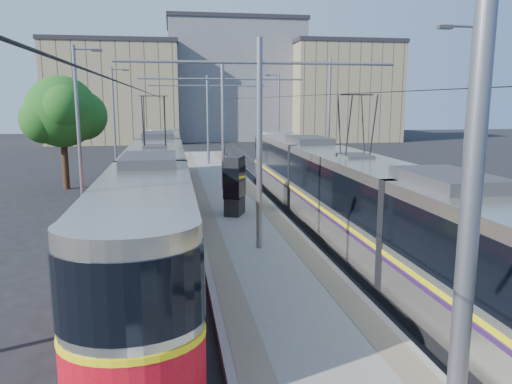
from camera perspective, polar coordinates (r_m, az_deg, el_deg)
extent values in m
plane|color=black|center=(10.26, 8.57, -20.69)|extent=(160.00, 160.00, 0.00)
cube|color=gray|center=(26.00, -3.03, -1.06)|extent=(4.00, 50.00, 0.30)
cube|color=gray|center=(25.86, -6.23, -0.82)|extent=(0.70, 50.00, 0.01)
cube|color=gray|center=(26.17, 0.12, -0.62)|extent=(0.70, 50.00, 0.01)
cube|color=gray|center=(25.92, -12.56, -1.64)|extent=(0.07, 70.00, 0.03)
cube|color=gray|center=(25.88, -9.38, -1.55)|extent=(0.07, 70.00, 0.03)
cube|color=gray|center=(26.50, 3.18, -1.14)|extent=(0.07, 70.00, 0.03)
cube|color=gray|center=(26.85, 6.17, -1.04)|extent=(0.07, 70.00, 0.03)
cube|color=black|center=(22.65, -11.18, -2.82)|extent=(2.30, 29.66, 0.40)
cube|color=#B1ACA2|center=(22.34, -11.32, 1.31)|extent=(2.40, 28.06, 2.90)
cube|color=black|center=(22.27, -11.37, 2.58)|extent=(2.43, 28.06, 1.30)
cube|color=yellow|center=(22.41, -11.29, 0.30)|extent=(2.43, 28.06, 0.12)
cube|color=red|center=(22.50, -11.24, -0.96)|extent=(2.42, 28.06, 1.10)
cube|color=#2D2D30|center=(22.15, -11.47, 5.40)|extent=(1.68, 3.00, 0.30)
cube|color=black|center=(18.86, 10.91, -5.47)|extent=(2.30, 30.59, 0.40)
cube|color=beige|center=(18.49, 11.08, -0.54)|extent=(2.40, 28.99, 2.90)
cube|color=black|center=(18.40, 11.14, 0.99)|extent=(2.43, 28.99, 1.30)
cube|color=yellow|center=(18.57, 11.04, -1.75)|extent=(2.43, 28.99, 0.12)
cube|color=#2E1345|center=(18.60, 11.02, -2.20)|extent=(2.43, 28.99, 0.10)
cube|color=#2D2D30|center=(18.26, 11.26, 4.40)|extent=(1.68, 3.00, 0.30)
cylinder|color=slate|center=(5.39, 22.97, -6.33)|extent=(0.20, 0.20, 7.00)
cylinder|color=slate|center=(16.65, 0.38, 5.25)|extent=(0.20, 0.20, 7.00)
cylinder|color=slate|center=(16.63, 0.39, 14.56)|extent=(9.20, 0.10, 0.10)
cylinder|color=slate|center=(28.52, -3.79, 7.33)|extent=(0.20, 0.20, 7.00)
cylinder|color=slate|center=(28.51, -3.86, 12.76)|extent=(9.20, 0.10, 0.10)
cylinder|color=slate|center=(40.46, -5.52, 8.18)|extent=(0.20, 0.20, 7.00)
cylinder|color=slate|center=(40.46, -5.58, 12.00)|extent=(9.20, 0.10, 0.10)
cylinder|color=black|center=(25.35, -11.41, 10.75)|extent=(0.02, 70.00, 0.02)
cylinder|color=black|center=(26.15, 4.86, 10.89)|extent=(0.02, 70.00, 0.02)
cylinder|color=slate|center=(26.77, -19.65, 7.00)|extent=(0.18, 0.18, 8.00)
cube|color=#2D2D30|center=(26.69, -17.75, 15.17)|extent=(0.50, 0.22, 0.12)
cylinder|color=slate|center=(42.61, -15.93, 8.21)|extent=(0.18, 0.18, 8.00)
cube|color=#2D2D30|center=(42.56, -14.68, 13.32)|extent=(0.50, 0.22, 0.12)
cylinder|color=slate|center=(19.38, 22.92, 5.75)|extent=(0.18, 0.18, 8.00)
cube|color=#2D2D30|center=(18.94, 20.80, 17.20)|extent=(0.50, 0.22, 0.12)
cylinder|color=slate|center=(33.98, 8.32, 8.06)|extent=(0.18, 0.18, 8.00)
cube|color=#2D2D30|center=(33.72, 6.65, 14.46)|extent=(0.50, 0.22, 0.12)
cylinder|color=slate|center=(49.45, 2.61, 8.83)|extent=(0.18, 0.18, 8.00)
cube|color=#2D2D30|center=(49.28, 1.36, 13.19)|extent=(0.50, 0.22, 0.12)
cube|color=black|center=(22.01, -2.47, 0.71)|extent=(1.07, 1.31, 2.60)
cube|color=black|center=(21.98, -2.47, 1.14)|extent=(1.13, 1.37, 1.36)
cylinder|color=#382314|center=(32.40, -20.95, 2.79)|extent=(0.39, 0.39, 2.82)
sphere|color=#1F4C15|center=(32.18, -21.33, 8.55)|extent=(4.23, 4.23, 4.23)
sphere|color=#1F4C15|center=(32.68, -19.21, 8.23)|extent=(3.00, 3.00, 3.00)
cube|color=gray|center=(68.72, -15.75, 10.66)|extent=(16.00, 12.00, 12.30)
cube|color=#262328|center=(69.10, -16.02, 15.97)|extent=(16.32, 12.24, 0.50)
cube|color=gray|center=(72.92, -2.59, 12.35)|extent=(18.00, 14.00, 15.76)
cube|color=#262328|center=(73.66, -2.64, 18.68)|extent=(18.36, 14.28, 0.50)
cube|color=gray|center=(70.17, 9.68, 11.02)|extent=(14.00, 10.00, 12.63)
cube|color=#262328|center=(70.57, 9.85, 16.35)|extent=(14.28, 10.20, 0.50)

